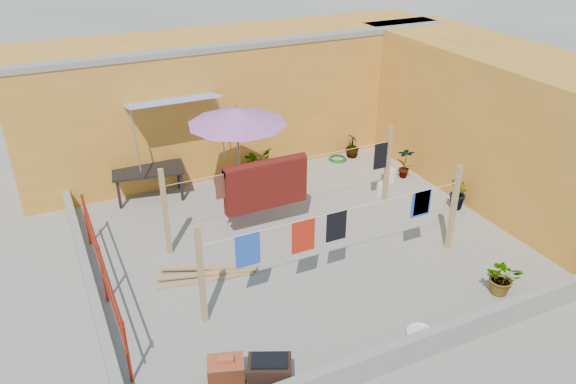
# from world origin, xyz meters

# --- Properties ---
(ground) EXTENTS (80.00, 80.00, 0.00)m
(ground) POSITION_xyz_m (0.00, 0.00, 0.00)
(ground) COLOR #9E998E
(ground) RESTS_ON ground
(wall_back) EXTENTS (11.00, 3.27, 3.21)m
(wall_back) POSITION_xyz_m (0.50, 4.69, 1.61)
(wall_back) COLOR orange
(wall_back) RESTS_ON ground
(wall_right) EXTENTS (2.40, 9.00, 3.20)m
(wall_right) POSITION_xyz_m (5.20, 0.00, 1.60)
(wall_right) COLOR orange
(wall_right) RESTS_ON ground
(parapet_front) EXTENTS (8.30, 0.16, 0.44)m
(parapet_front) POSITION_xyz_m (0.00, -3.58, 0.22)
(parapet_front) COLOR gray
(parapet_front) RESTS_ON ground
(parapet_left) EXTENTS (0.16, 7.30, 0.44)m
(parapet_left) POSITION_xyz_m (-4.08, 0.00, 0.22)
(parapet_left) COLOR gray
(parapet_left) RESTS_ON ground
(red_railing) EXTENTS (0.05, 4.20, 1.10)m
(red_railing) POSITION_xyz_m (-3.85, -0.20, 0.72)
(red_railing) COLOR #A72210
(red_railing) RESTS_ON ground
(clothesline_rig) EXTENTS (5.09, 2.35, 1.80)m
(clothesline_rig) POSITION_xyz_m (-0.34, 0.55, 1.01)
(clothesline_rig) COLOR tan
(clothesline_rig) RESTS_ON ground
(patio_umbrella) EXTENTS (2.69, 2.69, 2.46)m
(patio_umbrella) POSITION_xyz_m (-0.66, 1.71, 2.21)
(patio_umbrella) COLOR gray
(patio_umbrella) RESTS_ON ground
(outdoor_table) EXTENTS (1.68, 1.03, 0.73)m
(outdoor_table) POSITION_xyz_m (-2.30, 3.20, 0.66)
(outdoor_table) COLOR black
(outdoor_table) RESTS_ON ground
(brick_stack) EXTENTS (0.61, 0.52, 0.45)m
(brick_stack) POSITION_xyz_m (-2.63, -2.79, 0.19)
(brick_stack) COLOR #AB4D27
(brick_stack) RESTS_ON ground
(lumber_pile) EXTENTS (1.89, 0.87, 0.12)m
(lumber_pile) POSITION_xyz_m (-2.09, -0.26, 0.06)
(lumber_pile) COLOR tan
(lumber_pile) RESTS_ON ground
(brazier) EXTENTS (0.71, 0.62, 0.54)m
(brazier) POSITION_xyz_m (-2.12, -3.17, 0.26)
(brazier) COLOR black
(brazier) RESTS_ON ground
(white_basin) EXTENTS (0.45, 0.45, 0.08)m
(white_basin) POSITION_xyz_m (0.47, -3.20, 0.04)
(white_basin) COLOR silver
(white_basin) RESTS_ON ground
(water_jug_a) EXTENTS (0.23, 0.23, 0.36)m
(water_jug_a) POSITION_xyz_m (3.19, 1.54, 0.16)
(water_jug_a) COLOR silver
(water_jug_a) RESTS_ON ground
(water_jug_b) EXTENTS (0.23, 0.23, 0.36)m
(water_jug_b) POSITION_xyz_m (2.58, 1.06, 0.16)
(water_jug_b) COLOR silver
(water_jug_b) RESTS_ON ground
(green_hose) EXTENTS (0.49, 0.49, 0.07)m
(green_hose) POSITION_xyz_m (2.65, 3.20, 0.03)
(green_hose) COLOR #17681A
(green_hose) RESTS_ON ground
(plant_back_a) EXTENTS (0.83, 0.78, 0.76)m
(plant_back_a) POSITION_xyz_m (0.35, 3.20, 0.38)
(plant_back_a) COLOR #1F5E1A
(plant_back_a) RESTS_ON ground
(plant_back_b) EXTENTS (0.45, 0.45, 0.63)m
(plant_back_b) POSITION_xyz_m (3.09, 3.20, 0.32)
(plant_back_b) COLOR #1F5E1A
(plant_back_b) RESTS_ON ground
(plant_right_a) EXTENTS (0.52, 0.48, 0.81)m
(plant_right_a) POSITION_xyz_m (3.60, 1.58, 0.41)
(plant_right_a) COLOR #1F5E1A
(plant_right_a) RESTS_ON ground
(plant_right_b) EXTENTS (0.46, 0.52, 0.80)m
(plant_right_b) POSITION_xyz_m (3.70, -0.25, 0.40)
(plant_right_b) COLOR #1F5E1A
(plant_right_b) RESTS_ON ground
(plant_right_c) EXTENTS (0.79, 0.79, 0.66)m
(plant_right_c) POSITION_xyz_m (2.40, -2.93, 0.33)
(plant_right_c) COLOR #1F5E1A
(plant_right_c) RESTS_ON ground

